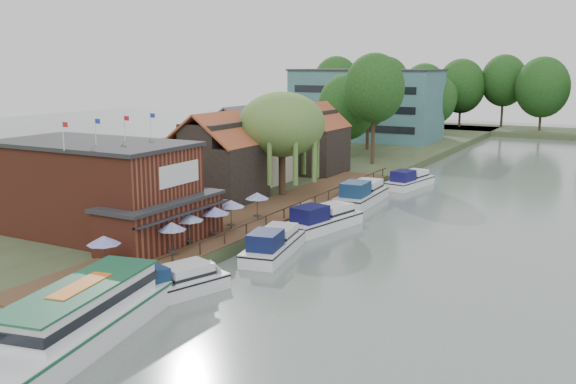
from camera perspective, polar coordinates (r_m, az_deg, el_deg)
The scene contains 29 objects.
ground at distance 44.16m, azimuth -0.62°, elevation -7.23°, with size 260.00×260.00×0.00m, color #586560.
land_bank at distance 88.59m, azimuth -6.53°, elevation 2.41°, with size 50.00×140.00×1.00m, color #384728.
quay_deck at distance 56.07m, azimuth -2.78°, elevation -2.11°, with size 6.00×50.00×0.10m, color #47301E.
quay_rail at distance 55.07m, azimuth -0.11°, elevation -1.87°, with size 0.20×49.00×1.00m, color black, non-canonical shape.
pub at distance 50.39m, azimuth -15.24°, elevation 0.16°, with size 20.00×11.00×7.30m, color maroon, non-canonical shape.
hotel_block at distance 114.90m, azimuth 6.92°, elevation 7.75°, with size 25.40×12.40×12.30m, color #38666B, non-canonical shape.
cottage_a at distance 62.36m, azimuth -6.40°, elevation 3.12°, with size 8.60×7.60×8.50m, color black, non-canonical shape.
cottage_b at distance 72.26m, azimuth -3.81°, elevation 4.27°, with size 9.60×8.60×8.50m, color beige, non-canonical shape.
cottage_c at distance 78.11m, azimuth 2.23°, elevation 4.81°, with size 7.60×7.60×8.50m, color black, non-canonical shape.
willow at distance 64.07m, azimuth -0.54°, elevation 4.27°, with size 8.60×8.60×10.43m, color #476B2D, non-canonical shape.
umbrella_0 at distance 42.18m, azimuth -16.00°, elevation -5.32°, with size 2.16×2.16×2.38m, color #1E1A92, non-canonical shape.
umbrella_1 at distance 44.67m, azimuth -10.27°, elevation -4.13°, with size 2.03×2.03×2.38m, color navy, non-canonical shape.
umbrella_2 at distance 47.10m, azimuth -8.84°, elevation -3.28°, with size 2.26×2.26×2.38m, color navy, non-canonical shape.
umbrella_3 at distance 48.93m, azimuth -6.54°, elevation -2.67°, with size 2.32×2.32×2.38m, color navy, non-canonical shape.
umbrella_4 at distance 51.16m, azimuth -5.08°, elevation -2.03°, with size 2.21×2.21×2.38m, color navy, non-canonical shape.
umbrella_5 at distance 54.06m, azimuth -2.76°, elevation -1.27°, with size 2.03×2.03×2.38m, color navy, non-canonical shape.
cruiser_0 at distance 40.11m, azimuth -10.64°, elevation -7.73°, with size 2.93×9.08×2.17m, color silver, non-canonical shape.
cruiser_1 at distance 47.91m, azimuth -1.32°, elevation -4.35°, with size 3.00×9.31×2.23m, color silver, non-canonical shape.
cruiser_2 at distance 55.44m, azimuth 3.14°, elevation -2.15°, with size 3.11×9.64×2.33m, color white, non-canonical shape.
cruiser_3 at distance 66.13m, azimuth 6.59°, elevation 0.08°, with size 3.36×10.38×2.53m, color silver, non-canonical shape.
cruiser_4 at distance 75.79m, azimuth 10.79°, elevation 1.23°, with size 2.92×9.04×2.16m, color white, non-canonical shape.
tour_boat at distance 34.44m, azimuth -18.51°, elevation -10.58°, with size 3.96×14.06×3.07m, color silver, non-canonical shape.
swan at distance 35.34m, azimuth -15.16°, elevation -12.11°, with size 0.44×0.44×0.44m, color white.
bank_tree_0 at distance 85.58m, azimuth 7.62°, elevation 7.32°, with size 7.94×7.94×14.56m, color #143811, non-canonical shape.
bank_tree_1 at distance 93.61m, azimuth 5.22°, elevation 6.85°, with size 8.30×8.30×11.78m, color #143811, non-canonical shape.
bank_tree_2 at distance 100.45m, azimuth 7.11°, elevation 6.80°, with size 6.34×6.34×10.71m, color #143811, non-canonical shape.
bank_tree_3 at distance 118.62m, azimuth 12.90°, elevation 7.41°, with size 7.58×7.58×11.26m, color #143811, non-canonical shape.
bank_tree_4 at distance 126.76m, azimuth 11.09°, elevation 7.46°, with size 6.28×6.28×10.17m, color #143811, non-canonical shape.
bank_tree_5 at distance 136.45m, azimuth 13.52°, elevation 7.64°, with size 6.37×6.37×10.29m, color #143811, non-canonical shape.
Camera 1 is at (20.47, -36.54, 14.00)m, focal length 40.00 mm.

